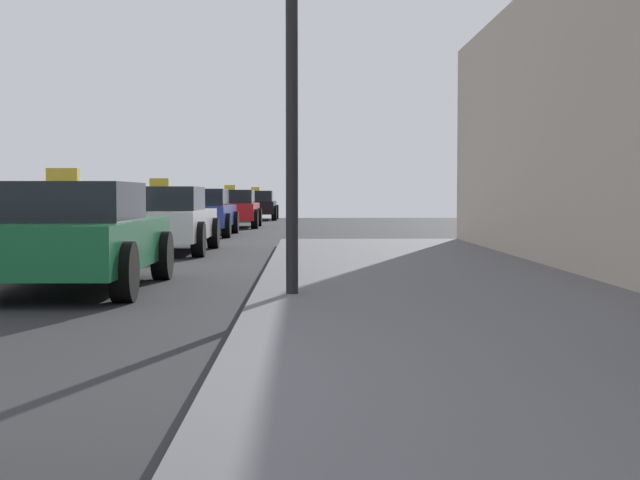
{
  "coord_description": "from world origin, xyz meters",
  "views": [
    {
      "loc": [
        2.53,
        -4.72,
        1.13
      ],
      "look_at": [
        2.61,
        0.49,
        0.88
      ],
      "focal_mm": 53.25,
      "sensor_mm": 36.0,
      "label": 1
    }
  ],
  "objects_px": {
    "street_lamp": "(292,9)",
    "car_blue": "(199,212)",
    "car_white": "(161,219)",
    "car_green": "(67,235)",
    "car_black": "(256,205)",
    "car_red": "(230,208)"
  },
  "relations": [
    {
      "from": "street_lamp",
      "to": "car_blue",
      "type": "xyz_separation_m",
      "value": [
        -2.78,
        16.51,
        -2.29
      ]
    },
    {
      "from": "car_white",
      "to": "car_blue",
      "type": "height_order",
      "value": "car_white"
    },
    {
      "from": "street_lamp",
      "to": "car_green",
      "type": "height_order",
      "value": "street_lamp"
    },
    {
      "from": "car_blue",
      "to": "car_black",
      "type": "bearing_deg",
      "value": 87.34
    },
    {
      "from": "car_green",
      "to": "street_lamp",
      "type": "bearing_deg",
      "value": -34.59
    },
    {
      "from": "car_white",
      "to": "car_blue",
      "type": "bearing_deg",
      "value": 90.93
    },
    {
      "from": "car_red",
      "to": "car_white",
      "type": "bearing_deg",
      "value": -91.03
    },
    {
      "from": "car_red",
      "to": "car_black",
      "type": "distance_m",
      "value": 9.42
    },
    {
      "from": "street_lamp",
      "to": "car_white",
      "type": "bearing_deg",
      "value": 106.43
    },
    {
      "from": "car_white",
      "to": "car_red",
      "type": "height_order",
      "value": "same"
    },
    {
      "from": "street_lamp",
      "to": "car_green",
      "type": "bearing_deg",
      "value": 145.41
    },
    {
      "from": "car_red",
      "to": "car_black",
      "type": "xyz_separation_m",
      "value": [
        0.36,
        9.42,
        -0.0
      ]
    },
    {
      "from": "street_lamp",
      "to": "car_white",
      "type": "xyz_separation_m",
      "value": [
        -2.65,
        9.0,
        -2.29
      ]
    },
    {
      "from": "car_white",
      "to": "car_red",
      "type": "distance_m",
      "value": 13.74
    },
    {
      "from": "car_white",
      "to": "car_red",
      "type": "bearing_deg",
      "value": 88.97
    },
    {
      "from": "car_white",
      "to": "car_blue",
      "type": "distance_m",
      "value": 7.51
    },
    {
      "from": "car_white",
      "to": "car_black",
      "type": "height_order",
      "value": "same"
    },
    {
      "from": "car_blue",
      "to": "car_black",
      "type": "height_order",
      "value": "car_black"
    },
    {
      "from": "street_lamp",
      "to": "car_red",
      "type": "height_order",
      "value": "street_lamp"
    },
    {
      "from": "car_green",
      "to": "car_blue",
      "type": "distance_m",
      "value": 14.67
    },
    {
      "from": "car_green",
      "to": "car_white",
      "type": "bearing_deg",
      "value": 89.89
    },
    {
      "from": "car_black",
      "to": "car_red",
      "type": "bearing_deg",
      "value": -92.19
    }
  ]
}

